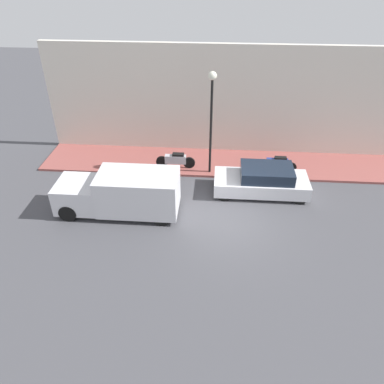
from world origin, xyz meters
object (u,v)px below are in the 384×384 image
object	(u,v)px
parked_car	(262,181)
scooter_silver	(176,160)
motorcycle_blue	(277,164)
streetlamp	(212,105)
delivery_van	(120,193)

from	to	relation	value
parked_car	scooter_silver	bearing A→B (deg)	66.63
motorcycle_blue	streetlamp	bearing A→B (deg)	94.71
delivery_van	motorcycle_blue	world-z (taller)	delivery_van
delivery_van	scooter_silver	world-z (taller)	delivery_van
scooter_silver	parked_car	bearing A→B (deg)	-113.37
delivery_van	scooter_silver	xyz separation A→B (m)	(3.80, -1.95, -0.40)
motorcycle_blue	streetlamp	world-z (taller)	streetlamp
streetlamp	motorcycle_blue	bearing A→B (deg)	-85.29
streetlamp	parked_car	bearing A→B (deg)	-121.65
delivery_van	motorcycle_blue	size ratio (longest dim) A/B	2.60
delivery_van	streetlamp	xyz separation A→B (m)	(3.50, -3.72, 2.70)
parked_car	delivery_van	distance (m)	6.52
parked_car	delivery_van	xyz separation A→B (m)	(-1.96, 6.21, 0.32)
parked_car	streetlamp	distance (m)	4.21
motorcycle_blue	streetlamp	size ratio (longest dim) A/B	0.39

